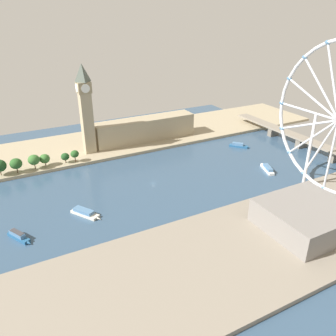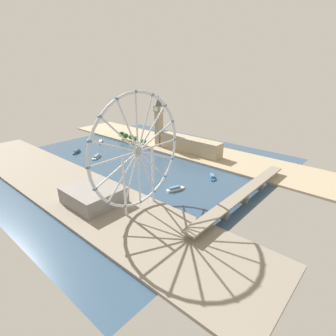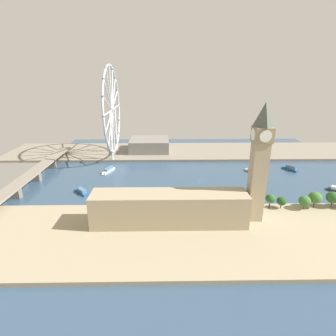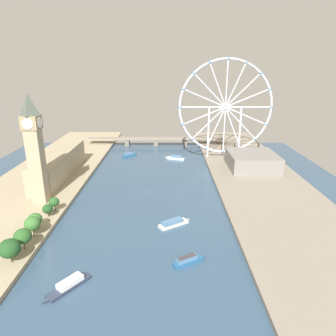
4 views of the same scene
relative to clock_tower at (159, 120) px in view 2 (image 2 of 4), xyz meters
The scene contains 14 objects.
ground_plane 103.95m from the clock_tower, 18.54° to the left, with size 386.06×386.06×0.00m, color #334C66.
riverbank_left 59.09m from the clock_tower, 125.46° to the left, with size 90.00×520.00×3.00m, color tan.
riverbank_right 202.92m from the clock_tower, ahead, with size 90.00×520.00×3.00m, color gray.
clock_tower is the anchor object (origin of this frame).
parliament_block 72.75m from the clock_tower, 95.48° to the left, with size 22.00×112.78×24.31m, color tan.
tree_row_embankment 73.30m from the clock_tower, 75.00° to the right, with size 13.07×75.01×14.39m.
ferris_wheel 220.00m from the clock_tower, 37.93° to the left, with size 114.19×3.20×117.31m.
riverside_hall 219.52m from the clock_tower, 24.20° to the left, with size 50.81×55.12×16.75m, color gray.
river_bridge 226.90m from the clock_tower, 67.02° to the left, with size 198.06×13.67×11.15m.
tour_boat_0 149.80m from the clock_tower, 35.03° to the right, with size 20.71×13.32×5.28m.
tour_boat_1 124.73m from the clock_tower, 62.38° to the right, with size 19.89×24.43×4.52m.
tour_boat_2 123.63m from the clock_tower, 18.38° to the right, with size 24.39×17.66×4.35m.
tour_boat_3 181.34m from the clock_tower, 49.38° to the left, with size 25.43×12.65×4.83m.
tour_boat_4 163.72m from the clock_tower, 69.48° to the left, with size 19.29×17.93×4.63m.
Camera 2 is at (246.49, 283.87, 142.80)m, focal length 28.25 mm.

